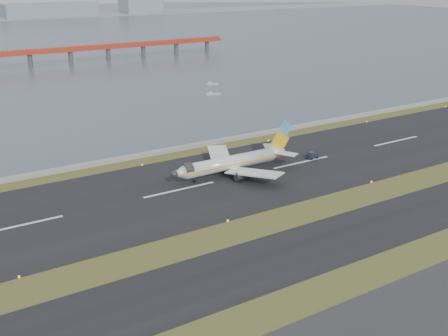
{
  "coord_description": "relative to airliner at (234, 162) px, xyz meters",
  "views": [
    {
      "loc": [
        -61.7,
        -87.54,
        52.46
      ],
      "look_at": [
        8.28,
        22.0,
        6.74
      ],
      "focal_mm": 45.0,
      "sensor_mm": 36.0,
      "label": 1
    }
  ],
  "objects": [
    {
      "name": "ground",
      "position": [
        -18.25,
        -32.5,
        -3.46
      ],
      "size": [
        1000.0,
        1000.0,
        0.0
      ],
      "primitive_type": "plane",
      "color": "#3A4D1B",
      "rests_on": "ground"
    },
    {
      "name": "red_pier",
      "position": [
        1.75,
        217.5,
        3.82
      ],
      "size": [
        260.0,
        5.0,
        10.2
      ],
      "color": "#B8351F",
      "rests_on": "ground"
    },
    {
      "name": "pushback_tug",
      "position": [
        26.62,
        -1.58,
        -2.42
      ],
      "size": [
        3.46,
        2.2,
        2.14
      ],
      "rotation": [
        0.0,
        0.0,
        0.08
      ],
      "color": "#141F38",
      "rests_on": "ground"
    },
    {
      "name": "workboat_near",
      "position": [
        49.12,
        91.37,
        -2.95
      ],
      "size": [
        6.95,
        4.24,
        1.61
      ],
      "rotation": [
        0.0,
        0.0,
        -0.35
      ],
      "color": "#B6B6BA",
      "rests_on": "ground"
    },
    {
      "name": "workboat_far",
      "position": [
        61.17,
        112.06,
        -2.99
      ],
      "size": [
        6.45,
        3.84,
        1.5
      ],
      "rotation": [
        0.0,
        0.0,
        -0.33
      ],
      "color": "#B6B6BA",
      "rests_on": "ground"
    },
    {
      "name": "runway_strip",
      "position": [
        -18.25,
        -2.5,
        -3.41
      ],
      "size": [
        1000.0,
        45.0,
        0.1
      ],
      "primitive_type": "cube",
      "color": "black",
      "rests_on": "ground"
    },
    {
      "name": "airliner",
      "position": [
        0.0,
        0.0,
        0.0
      ],
      "size": [
        38.52,
        32.89,
        12.8
      ],
      "color": "white",
      "rests_on": "ground"
    },
    {
      "name": "seawall",
      "position": [
        -18.25,
        27.5,
        -2.96
      ],
      "size": [
        1000.0,
        2.5,
        1.0
      ],
      "primitive_type": "cube",
      "color": "gray",
      "rests_on": "ground"
    },
    {
      "name": "taxiway_strip",
      "position": [
        -18.25,
        -44.5,
        -3.41
      ],
      "size": [
        1000.0,
        18.0,
        0.1
      ],
      "primitive_type": "cube",
      "color": "black",
      "rests_on": "ground"
    }
  ]
}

